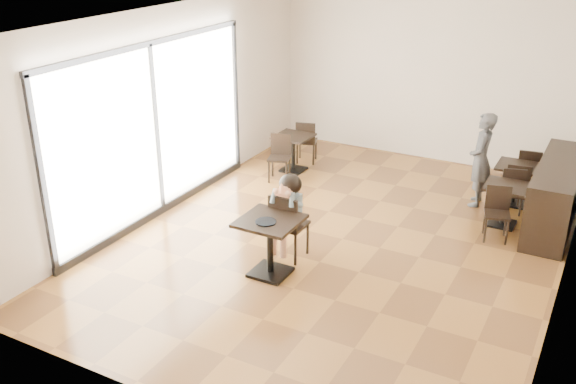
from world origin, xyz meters
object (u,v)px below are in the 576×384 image
Objects in this scene: chair_mid_a at (511,189)px; adult_patron at (481,160)px; chair_left_a at (307,141)px; cafe_table_mid at (504,205)px; chair_left_b at (279,159)px; chair_back_b at (516,194)px; cafe_table_back at (515,184)px; child_chair at (290,225)px; child_table at (270,247)px; cafe_table_left at (293,153)px; chair_back_a at (528,171)px; chair_mid_b at (497,215)px; child at (290,217)px.

adult_patron is at bearing -20.77° from chair_mid_a.
cafe_table_mid is at bearing 147.34° from chair_left_a.
chair_back_b is at bearing -11.96° from chair_left_b.
cafe_table_back is at bearing 93.66° from chair_back_b.
child_chair is at bearing -139.60° from chair_back_b.
chair_left_b is (-1.50, 2.96, 0.01)m from child_table.
child_chair is 3.59m from adult_patron.
child_chair is 1.42× the size of cafe_table_back.
child_table is 1.18× the size of cafe_table_back.
adult_patron reaches higher than cafe_table_back.
chair_left_a is 1.01× the size of chair_back_b.
chair_back_a is (4.03, 0.93, 0.07)m from cafe_table_left.
child_table reaches higher than chair_mid_a.
adult_patron is 3.43m from chair_left_a.
chair_left_a is at bearing 90.00° from cafe_table_left.
chair_mid_b is 0.96× the size of chair_left_b.
cafe_table_mid is 0.81× the size of chair_back_a.
chair_mid_a is 0.91m from chair_back_a.
chair_left_a is 1.00× the size of chair_left_b.
chair_left_a is at bearing 142.51° from chair_mid_b.
cafe_table_back is at bearing 160.18° from chair_left_a.
chair_back_b is at bearing 73.00° from cafe_table_mid.
chair_left_b is at bearing 12.78° from chair_back_a.
child_chair reaches higher than chair_left_a.
chair_left_a reaches higher than chair_mid_a.
cafe_table_back is at bearing 5.56° from cafe_table_left.
chair_mid_b is at bearing 140.17° from chair_left_a.
child_chair is 1.22× the size of chair_mid_a.
chair_back_b is at bearing -132.19° from child_chair.
adult_patron reaches higher than chair_back_b.
chair_mid_a is 1.10m from chair_mid_b.
child_chair is 3.32m from cafe_table_left.
child_table is 1.01× the size of chair_mid_b.
adult_patron is 0.93m from cafe_table_mid.
cafe_table_left is 0.55m from chair_left_b.
chair_back_a is at bearing 56.96° from child.
chair_back_b is at bearing 103.94° from chair_mid_a.
chair_left_b is (-1.50, 2.41, -0.20)m from child.
chair_back_b is (0.11, 0.35, 0.08)m from cafe_table_mid.
chair_mid_a reaches higher than cafe_table_back.
adult_patron is 1.90× the size of chair_back_a.
chair_back_b is (0.11, 0.90, 0.01)m from chair_mid_b.
child is 1.53× the size of chair_mid_a.
chair_back_a reaches higher than cafe_table_mid.
chair_left_a is (-3.92, 0.52, 0.02)m from chair_mid_a.
chair_left_b is 1.01× the size of chair_back_a.
adult_patron is at bearing 62.35° from child_table.
chair_mid_a is at bearing 76.86° from adult_patron.
child reaches higher than child_table.
chair_mid_a is at bearing -90.13° from cafe_table_back.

